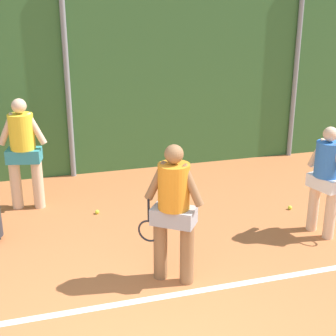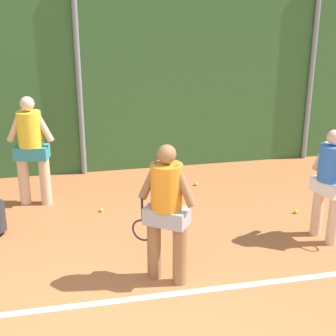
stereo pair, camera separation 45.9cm
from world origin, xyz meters
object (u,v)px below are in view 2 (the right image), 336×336
object	(u,v)px
tennis_ball_2	(101,210)
player_foreground_near	(166,207)
player_backcourt_far	(31,145)
tennis_ball_0	(196,184)
tennis_ball_4	(296,211)
player_midcourt	(330,180)

from	to	relation	value
tennis_ball_2	player_foreground_near	bearing A→B (deg)	-73.98
player_backcourt_far	player_foreground_near	bearing A→B (deg)	133.48
tennis_ball_2	tennis_ball_0	bearing A→B (deg)	23.98
tennis_ball_0	tennis_ball_4	size ratio (longest dim) A/B	1.00
player_midcourt	tennis_ball_4	size ratio (longest dim) A/B	24.43
tennis_ball_2	player_backcourt_far	bearing A→B (deg)	151.24
tennis_ball_2	tennis_ball_4	size ratio (longest dim) A/B	1.00
player_foreground_near	tennis_ball_4	world-z (taller)	player_foreground_near
tennis_ball_0	player_backcourt_far	bearing A→B (deg)	-175.40
tennis_ball_2	player_midcourt	bearing A→B (deg)	-27.57
player_foreground_near	player_midcourt	distance (m)	2.49
tennis_ball_0	tennis_ball_2	bearing A→B (deg)	-156.02
tennis_ball_2	tennis_ball_4	xyz separation A→B (m)	(3.05, -0.71, 0.00)
tennis_ball_4	player_midcourt	bearing A→B (deg)	-90.58
player_foreground_near	player_backcourt_far	bearing A→B (deg)	-23.18
player_midcourt	tennis_ball_4	bearing A→B (deg)	164.37
tennis_ball_0	tennis_ball_4	xyz separation A→B (m)	(1.25, -1.50, 0.00)
player_midcourt	player_backcourt_far	distance (m)	4.61
tennis_ball_0	tennis_ball_2	xyz separation A→B (m)	(-1.79, -0.80, 0.00)
player_foreground_near	tennis_ball_2	world-z (taller)	player_foreground_near
player_backcourt_far	tennis_ball_2	xyz separation A→B (m)	(1.04, -0.57, -0.99)
player_midcourt	tennis_ball_2	size ratio (longest dim) A/B	24.43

